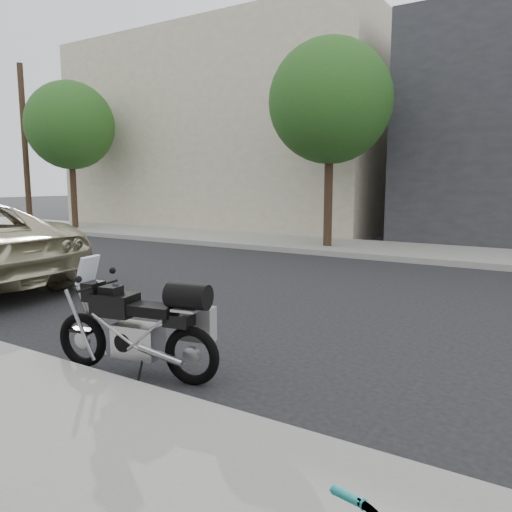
# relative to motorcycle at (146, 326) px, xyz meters

# --- Properties ---
(ground) EXTENTS (120.00, 120.00, 0.00)m
(ground) POSITION_rel_motorcycle_xyz_m (0.30, -3.59, -0.52)
(ground) COLOR black
(ground) RESTS_ON ground
(far_sidewalk) EXTENTS (44.00, 3.00, 0.15)m
(far_sidewalk) POSITION_rel_motorcycle_xyz_m (0.30, -10.09, -0.44)
(far_sidewalk) COLOR gray
(far_sidewalk) RESTS_ON ground
(far_building_cream) EXTENTS (14.00, 11.00, 8.00)m
(far_building_cream) POSITION_rel_motorcycle_xyz_m (9.30, -17.09, 3.48)
(far_building_cream) COLOR #A29D82
(far_building_cream) RESTS_ON ground
(street_tree_mid) EXTENTS (3.40, 3.40, 5.70)m
(street_tree_mid) POSITION_rel_motorcycle_xyz_m (2.30, -9.59, 3.62)
(street_tree_mid) COLOR #332317
(street_tree_mid) RESTS_ON far_sidewalk
(street_tree_right) EXTENTS (3.40, 3.40, 5.70)m
(street_tree_right) POSITION_rel_motorcycle_xyz_m (13.30, -9.59, 3.62)
(street_tree_right) COLOR #332317
(street_tree_right) RESTS_ON far_sidewalk
(utility_pole) EXTENTS (0.24, 0.24, 6.70)m
(utility_pole) POSITION_rel_motorcycle_xyz_m (16.30, -9.59, 2.98)
(utility_pole) COLOR #332317
(utility_pole) RESTS_ON far_sidewalk
(motorcycle) EXTENTS (1.89, 0.82, 1.20)m
(motorcycle) POSITION_rel_motorcycle_xyz_m (0.00, 0.00, 0.00)
(motorcycle) COLOR black
(motorcycle) RESTS_ON ground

